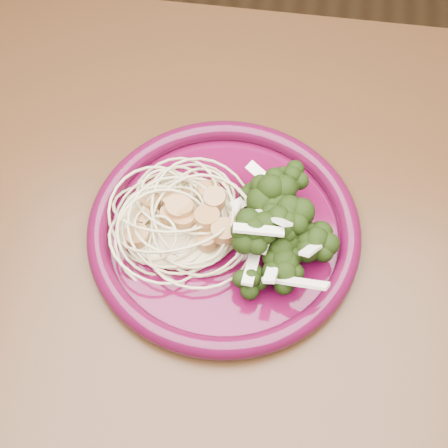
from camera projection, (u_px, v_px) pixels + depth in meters
The scene contains 6 objects.
dining_table at pixel (172, 309), 0.71m from camera, with size 1.20×0.80×0.75m.
dinner_plate at pixel (224, 229), 0.64m from camera, with size 0.29×0.29×0.02m.
spaghetti_pile at pixel (180, 217), 0.63m from camera, with size 0.13×0.11×0.03m, color beige.
scallop_cluster at pixel (178, 197), 0.60m from camera, with size 0.12×0.12×0.04m, color #B6824B, non-canonical shape.
broccoli_pile at pixel (280, 227), 0.62m from camera, with size 0.09×0.15×0.05m, color black.
onion_garnish at pixel (282, 209), 0.59m from camera, with size 0.06×0.10×0.06m, color white, non-canonical shape.
Camera 1 is at (0.10, -0.28, 1.31)m, focal length 50.00 mm.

